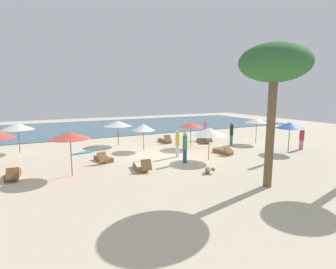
% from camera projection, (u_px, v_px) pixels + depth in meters
% --- Properties ---
extents(ground_plane, '(60.00, 60.00, 0.00)m').
position_uv_depth(ground_plane, '(159.00, 156.00, 18.24)').
color(ground_plane, beige).
extents(ocean_water, '(48.00, 16.00, 0.06)m').
position_uv_depth(ocean_water, '(104.00, 127.00, 33.28)').
color(ocean_water, '#476B7F').
rests_on(ocean_water, ground_plane).
extents(umbrella_0, '(2.21, 2.21, 2.19)m').
position_uv_depth(umbrella_0, '(18.00, 126.00, 18.92)').
color(umbrella_0, brown).
rests_on(umbrella_0, ground_plane).
extents(umbrella_1, '(2.03, 2.03, 2.22)m').
position_uv_depth(umbrella_1, '(290.00, 125.00, 19.11)').
color(umbrella_1, brown).
rests_on(umbrella_1, ground_plane).
extents(umbrella_2, '(2.28, 2.28, 2.11)m').
position_uv_depth(umbrella_2, '(209.00, 132.00, 16.90)').
color(umbrella_2, olive).
rests_on(umbrella_2, ground_plane).
extents(umbrella_4, '(1.77, 1.77, 2.00)m').
position_uv_depth(umbrella_4, '(143.00, 127.00, 19.84)').
color(umbrella_4, brown).
rests_on(umbrella_4, ground_plane).
extents(umbrella_5, '(1.95, 1.95, 2.15)m').
position_uv_depth(umbrella_5, '(257.00, 121.00, 22.59)').
color(umbrella_5, brown).
rests_on(umbrella_5, ground_plane).
extents(umbrella_6, '(1.97, 1.97, 2.01)m').
position_uv_depth(umbrella_6, '(191.00, 125.00, 20.80)').
color(umbrella_6, brown).
rests_on(umbrella_6, ground_plane).
extents(umbrella_7, '(2.03, 2.03, 2.33)m').
position_uv_depth(umbrella_7, '(70.00, 136.00, 13.57)').
color(umbrella_7, brown).
rests_on(umbrella_7, ground_plane).
extents(umbrella_8, '(2.27, 2.27, 2.03)m').
position_uv_depth(umbrella_8, '(118.00, 124.00, 21.73)').
color(umbrella_8, brown).
rests_on(umbrella_8, ground_plane).
extents(lounger_0, '(0.85, 1.75, 0.70)m').
position_uv_depth(lounger_0, '(141.00, 167.00, 14.93)').
color(lounger_0, brown).
rests_on(lounger_0, ground_plane).
extents(lounger_1, '(0.68, 1.67, 0.74)m').
position_uv_depth(lounger_1, '(165.00, 140.00, 23.18)').
color(lounger_1, brown).
rests_on(lounger_1, ground_plane).
extents(lounger_2, '(1.05, 1.75, 0.73)m').
position_uv_depth(lounger_2, '(103.00, 159.00, 16.75)').
color(lounger_2, brown).
rests_on(lounger_2, ground_plane).
extents(lounger_3, '(0.83, 1.77, 0.67)m').
position_uv_depth(lounger_3, '(223.00, 151.00, 18.93)').
color(lounger_3, brown).
rests_on(lounger_3, ground_plane).
extents(lounger_4, '(1.00, 1.78, 0.69)m').
position_uv_depth(lounger_4, '(203.00, 141.00, 22.98)').
color(lounger_4, brown).
rests_on(lounger_4, ground_plane).
extents(lounger_5, '(0.70, 1.74, 0.68)m').
position_uv_depth(lounger_5, '(13.00, 175.00, 13.43)').
color(lounger_5, brown).
rests_on(lounger_5, ground_plane).
extents(person_0, '(0.35, 0.35, 1.93)m').
position_uv_depth(person_0, '(231.00, 133.00, 21.73)').
color(person_0, '#338C59').
rests_on(person_0, ground_plane).
extents(person_1, '(0.32, 0.32, 1.83)m').
position_uv_depth(person_1, '(205.00, 129.00, 24.63)').
color(person_1, '#D17299').
rests_on(person_1, ground_plane).
extents(person_2, '(0.48, 0.48, 1.70)m').
position_uv_depth(person_2, '(302.00, 139.00, 20.20)').
color(person_2, '#D17299').
rests_on(person_2, ground_plane).
extents(person_3, '(0.38, 0.38, 1.76)m').
position_uv_depth(person_3, '(268.00, 150.00, 16.04)').
color(person_3, '#338C59').
rests_on(person_3, ground_plane).
extents(person_4, '(0.39, 0.39, 1.96)m').
position_uv_depth(person_4, '(185.00, 147.00, 16.26)').
color(person_4, '#2D4C8C').
rests_on(person_4, ground_plane).
extents(person_5, '(0.36, 0.36, 1.82)m').
position_uv_depth(person_5, '(177.00, 143.00, 17.82)').
color(person_5, white).
rests_on(person_5, ground_plane).
extents(palm_3, '(3.09, 3.09, 6.47)m').
position_uv_depth(palm_3, '(274.00, 66.00, 11.44)').
color(palm_3, brown).
rests_on(palm_3, ground_plane).
extents(dog, '(0.66, 0.69, 0.34)m').
position_uv_depth(dog, '(208.00, 170.00, 14.29)').
color(dog, olive).
rests_on(dog, ground_plane).
extents(surfboard, '(2.23, 1.23, 0.07)m').
position_uv_depth(surfboard, '(85.00, 152.00, 19.19)').
color(surfboard, '#338CCC').
rests_on(surfboard, ground_plane).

